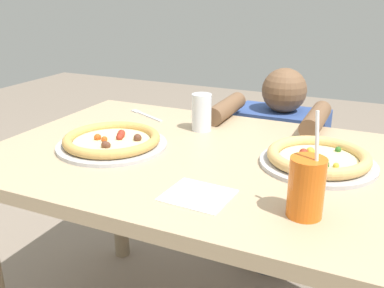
{
  "coord_description": "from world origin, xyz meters",
  "views": [
    {
      "loc": [
        0.53,
        -1.14,
        1.24
      ],
      "look_at": [
        0.0,
        -0.0,
        0.78
      ],
      "focal_mm": 40.39,
      "sensor_mm": 36.0,
      "label": 1
    }
  ],
  "objects_px": {
    "pizza_far": "(318,158)",
    "pizza_near": "(112,141)",
    "fork": "(145,115)",
    "diner_seated": "(277,180)",
    "drink_cup_colored": "(306,187)",
    "water_cup_clear": "(202,112)"
  },
  "relations": [
    {
      "from": "drink_cup_colored",
      "to": "diner_seated",
      "type": "relative_size",
      "value": 0.27
    },
    {
      "from": "drink_cup_colored",
      "to": "water_cup_clear",
      "type": "bearing_deg",
      "value": 134.32
    },
    {
      "from": "pizza_near",
      "to": "fork",
      "type": "xyz_separation_m",
      "value": [
        -0.09,
        0.36,
        -0.02
      ]
    },
    {
      "from": "pizza_far",
      "to": "diner_seated",
      "type": "relative_size",
      "value": 0.36
    },
    {
      "from": "pizza_far",
      "to": "fork",
      "type": "distance_m",
      "value": 0.75
    },
    {
      "from": "pizza_far",
      "to": "water_cup_clear",
      "type": "xyz_separation_m",
      "value": [
        -0.44,
        0.16,
        0.05
      ]
    },
    {
      "from": "diner_seated",
      "to": "drink_cup_colored",
      "type": "bearing_deg",
      "value": -73.46
    },
    {
      "from": "drink_cup_colored",
      "to": "water_cup_clear",
      "type": "xyz_separation_m",
      "value": [
        -0.46,
        0.47,
        -0.0
      ]
    },
    {
      "from": "pizza_near",
      "to": "water_cup_clear",
      "type": "height_order",
      "value": "water_cup_clear"
    },
    {
      "from": "pizza_far",
      "to": "pizza_near",
      "type": "bearing_deg",
      "value": -169.04
    },
    {
      "from": "pizza_near",
      "to": "fork",
      "type": "distance_m",
      "value": 0.37
    },
    {
      "from": "pizza_far",
      "to": "diner_seated",
      "type": "height_order",
      "value": "diner_seated"
    },
    {
      "from": "pizza_near",
      "to": "drink_cup_colored",
      "type": "height_order",
      "value": "drink_cup_colored"
    },
    {
      "from": "diner_seated",
      "to": "water_cup_clear",
      "type": "bearing_deg",
      "value": -114.96
    },
    {
      "from": "drink_cup_colored",
      "to": "fork",
      "type": "relative_size",
      "value": 1.29
    },
    {
      "from": "drink_cup_colored",
      "to": "diner_seated",
      "type": "bearing_deg",
      "value": 106.54
    },
    {
      "from": "pizza_near",
      "to": "diner_seated",
      "type": "xyz_separation_m",
      "value": [
        0.38,
        0.7,
        -0.36
      ]
    },
    {
      "from": "water_cup_clear",
      "to": "drink_cup_colored",
      "type": "bearing_deg",
      "value": -45.68
    },
    {
      "from": "pizza_far",
      "to": "fork",
      "type": "height_order",
      "value": "pizza_far"
    },
    {
      "from": "diner_seated",
      "to": "pizza_near",
      "type": "bearing_deg",
      "value": -118.96
    },
    {
      "from": "diner_seated",
      "to": "fork",
      "type": "bearing_deg",
      "value": -144.52
    },
    {
      "from": "fork",
      "to": "diner_seated",
      "type": "height_order",
      "value": "diner_seated"
    }
  ]
}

